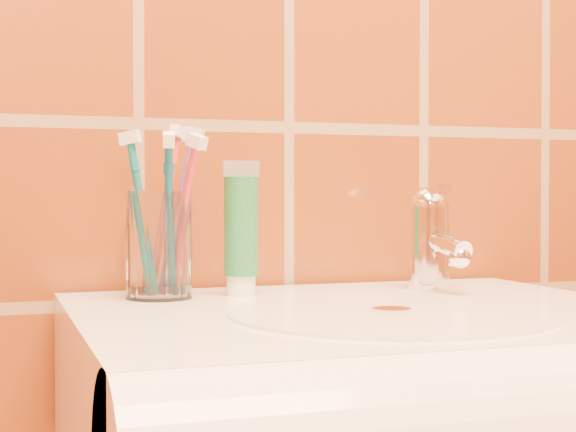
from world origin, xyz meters
name	(u,v)px	position (x,y,z in m)	size (l,w,h in m)	color
glass_tumbler	(159,245)	(-0.18, 1.10, 0.91)	(0.07, 0.07, 0.11)	white
toothpaste_tube	(241,232)	(-0.09, 1.10, 0.92)	(0.04, 0.04, 0.15)	white
faucet	(430,234)	(0.14, 1.09, 0.91)	(0.05, 0.11, 0.12)	white
toothbrush_0	(143,216)	(-0.20, 1.10, 0.94)	(0.05, 0.04, 0.18)	#0D6E72
toothbrush_1	(169,218)	(-0.17, 1.08, 0.94)	(0.03, 0.07, 0.18)	#0B4E64
toothbrush_2	(178,213)	(-0.16, 1.10, 0.94)	(0.06, 0.04, 0.19)	#80428D
toothbrush_3	(165,211)	(-0.17, 1.13, 0.94)	(0.06, 0.07, 0.19)	#AD3525
toothbrush_4	(182,218)	(-0.16, 1.08, 0.94)	(0.05, 0.07, 0.18)	red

